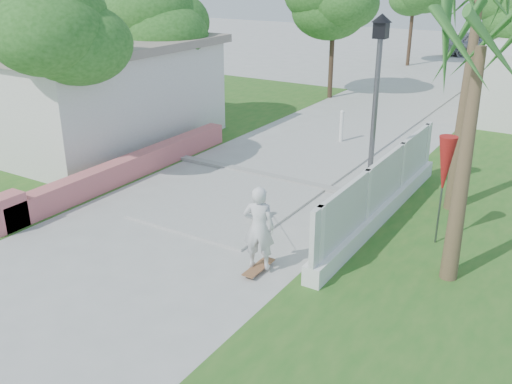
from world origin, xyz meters
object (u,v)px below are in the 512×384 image
Objects in this scene: parked_car at (483,44)px; dog at (260,213)px; bollard at (341,126)px; skateboarder at (258,213)px; street_lamp at (375,108)px; patio_umbrella at (445,166)px.

dog is at bearing 165.22° from parked_car.
parked_car is at bearing 88.96° from dog.
skateboarder is (1.54, -7.59, 0.17)m from bollard.
dog is (-1.75, -2.04, -2.20)m from street_lamp.
skateboarder is 28.97m from parked_car.
skateboarder is at bearing -78.53° from bollard.
patio_umbrella is 3.79× the size of dog.
dog is at bearing -164.04° from patio_umbrella.
street_lamp reaches higher than patio_umbrella.
patio_umbrella is 27.25m from parked_car.
bollard is at bearing 120.96° from street_lamp.
skateboarder reaches higher than bollard.
dog is at bearing -81.75° from bollard.
patio_umbrella reaches higher than bollard.
street_lamp reaches higher than parked_car.
patio_umbrella reaches higher than dog.
skateboarder is at bearing -145.61° from patio_umbrella.
bollard reaches higher than dog.
street_lamp reaches higher than skateboarder.
street_lamp is at bearing -59.04° from bollard.
street_lamp reaches higher than dog.
street_lamp is at bearing 152.24° from patio_umbrella.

